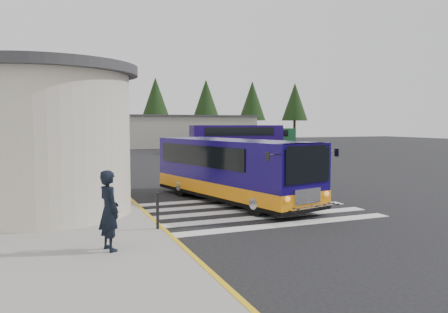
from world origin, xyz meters
name	(u,v)px	position (x,y,z in m)	size (l,w,h in m)	color
ground	(250,206)	(0.00, 0.00, 0.00)	(140.00, 140.00, 0.00)	black
curb_strip	(124,194)	(-4.05, 4.00, 0.08)	(0.12, 34.00, 0.16)	gold
crosswalk	(247,210)	(-0.50, -0.80, 0.01)	(8.00, 5.35, 0.01)	silver
depot_building	(155,131)	(6.00, 42.00, 2.11)	(26.40, 8.40, 4.20)	gray
tree_line	(144,99)	(6.29, 50.00, 6.77)	(58.40, 4.40, 10.00)	black
transit_bus	(233,172)	(-0.24, 1.05, 1.18)	(4.54, 8.98, 2.46)	#120755
pedestrian_a	(109,210)	(-5.71, -4.48, 1.09)	(0.68, 0.45, 1.88)	black
pedestrian_b	(71,191)	(-6.36, -0.39, 1.00)	(0.83, 0.64, 1.70)	black
bollard	(158,211)	(-4.20, -2.87, 0.67)	(0.08, 0.08, 1.03)	black
far_bus_a	(236,137)	(11.67, 28.16, 1.64)	(10.00, 3.83, 2.52)	#180753
far_bus_b	(258,138)	(15.82, 31.26, 1.42)	(8.80, 4.17, 2.19)	#16552A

